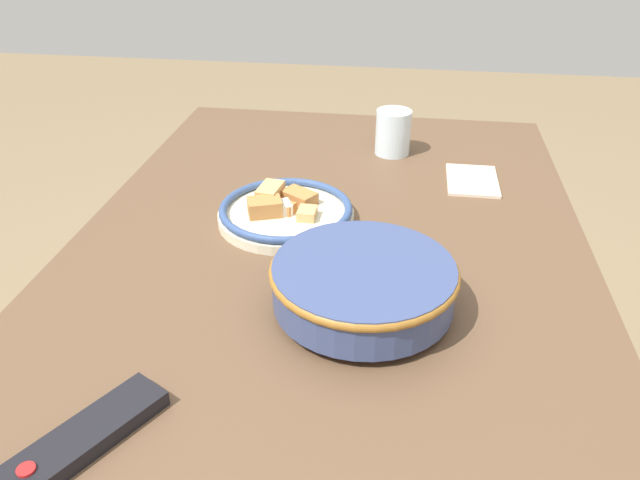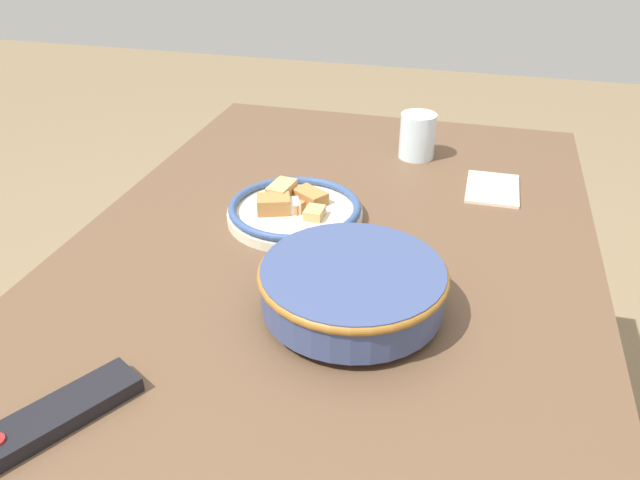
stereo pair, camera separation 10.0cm
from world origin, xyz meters
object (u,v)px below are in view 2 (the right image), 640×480
object	(u,v)px
food_plate	(294,210)
tv_remote	(58,415)
noodle_bowl	(352,286)
drinking_glass	(417,136)

from	to	relation	value
food_plate	tv_remote	xyz separation A→B (m)	(-0.54, 0.12, -0.01)
noodle_bowl	food_plate	distance (m)	0.30
noodle_bowl	food_plate	xyz separation A→B (m)	(0.25, 0.16, -0.03)
noodle_bowl	drinking_glass	xyz separation A→B (m)	(0.59, -0.02, 0.00)
food_plate	noodle_bowl	bearing A→B (deg)	-146.83
noodle_bowl	tv_remote	distance (m)	0.41
drinking_glass	tv_remote	bearing A→B (deg)	161.31
noodle_bowl	drinking_glass	world-z (taller)	drinking_glass
noodle_bowl	drinking_glass	bearing A→B (deg)	-1.52
noodle_bowl	food_plate	bearing A→B (deg)	33.17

